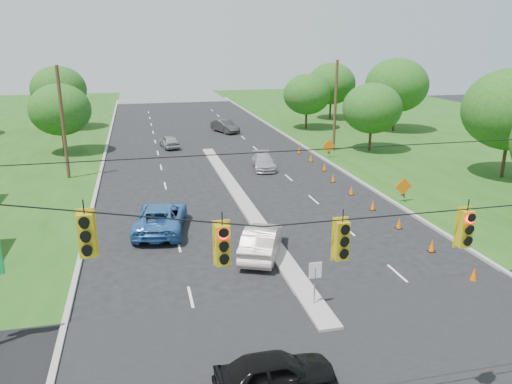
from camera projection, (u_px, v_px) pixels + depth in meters
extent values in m
cube|color=gray|center=(100.00, 177.00, 41.22)|extent=(0.25, 110.00, 0.16)
cube|color=gray|center=(329.00, 163.00, 45.69)|extent=(0.25, 110.00, 0.16)
cube|color=gray|center=(242.00, 201.00, 35.08)|extent=(1.00, 34.00, 0.18)
cylinder|color=gray|center=(315.00, 288.00, 20.87)|extent=(0.06, 0.06, 1.80)
cube|color=white|center=(315.00, 270.00, 20.63)|extent=(0.55, 0.04, 0.70)
cylinder|color=black|center=(418.00, 199.00, 12.57)|extent=(24.00, 0.04, 0.04)
cube|color=yellow|center=(87.00, 235.00, 10.87)|extent=(0.34, 0.24, 1.00)
cube|color=yellow|center=(223.00, 245.00, 11.69)|extent=(0.34, 0.24, 1.00)
cube|color=yellow|center=(342.00, 241.00, 12.41)|extent=(0.34, 0.24, 1.00)
cube|color=yellow|center=(465.00, 229.00, 13.18)|extent=(0.34, 0.24, 1.00)
cylinder|color=#422D1C|center=(63.00, 124.00, 39.37)|extent=(0.28, 0.28, 9.00)
cylinder|color=#422D1C|center=(335.00, 106.00, 49.56)|extent=(0.28, 0.28, 9.00)
cone|color=#FF6000|center=(474.00, 274.00, 23.28)|extent=(0.32, 0.32, 0.70)
cone|color=#FF6000|center=(432.00, 245.00, 26.54)|extent=(0.32, 0.32, 0.70)
cone|color=#FF6000|center=(399.00, 223.00, 29.79)|extent=(0.32, 0.32, 0.70)
cone|color=#FF6000|center=(373.00, 205.00, 33.05)|extent=(0.32, 0.32, 0.70)
cone|color=#FF6000|center=(351.00, 190.00, 36.30)|extent=(0.32, 0.32, 0.70)
cone|color=#FF6000|center=(333.00, 178.00, 39.56)|extent=(0.32, 0.32, 0.70)
cone|color=#FF6000|center=(324.00, 167.00, 42.95)|extent=(0.32, 0.32, 0.70)
cone|color=#FF6000|center=(311.00, 158.00, 46.21)|extent=(0.32, 0.32, 0.70)
cone|color=#FF6000|center=(299.00, 150.00, 49.46)|extent=(0.32, 0.32, 0.70)
cube|color=black|center=(403.00, 195.00, 34.53)|extent=(0.06, 0.58, 0.26)
cube|color=black|center=(403.00, 195.00, 34.53)|extent=(0.06, 0.58, 0.26)
cube|color=orange|center=(404.00, 187.00, 34.35)|extent=(1.27, 0.05, 1.27)
cube|color=black|center=(329.00, 152.00, 47.55)|extent=(0.06, 0.58, 0.26)
cube|color=black|center=(329.00, 152.00, 47.55)|extent=(0.06, 0.58, 0.26)
cube|color=orange|center=(329.00, 146.00, 47.37)|extent=(1.27, 0.05, 1.27)
cylinder|color=black|center=(64.00, 141.00, 49.29)|extent=(0.28, 0.28, 2.52)
ellipsoid|color=#194C14|center=(60.00, 110.00, 48.39)|extent=(5.88, 5.88, 5.04)
cylinder|color=black|center=(62.00, 118.00, 62.75)|extent=(0.28, 0.28, 2.88)
ellipsoid|color=#194C14|center=(59.00, 89.00, 61.72)|extent=(6.72, 6.72, 5.76)
cylinder|color=black|center=(504.00, 159.00, 40.42)|extent=(0.28, 0.28, 3.24)
ellipsoid|color=#194C14|center=(511.00, 109.00, 39.26)|extent=(7.56, 7.56, 6.48)
cylinder|color=black|center=(370.00, 139.00, 50.36)|extent=(0.28, 0.28, 2.52)
ellipsoid|color=#194C14|center=(372.00, 108.00, 49.45)|extent=(5.88, 5.88, 5.04)
cylinder|color=black|center=(394.00, 118.00, 61.33)|extent=(0.28, 0.28, 3.24)
ellipsoid|color=#194C14|center=(397.00, 85.00, 60.17)|extent=(7.56, 7.56, 6.48)
cylinder|color=black|center=(330.00, 109.00, 70.72)|extent=(0.28, 0.28, 2.88)
ellipsoid|color=#194C14|center=(331.00, 84.00, 69.70)|extent=(6.72, 6.72, 5.76)
cylinder|color=black|center=(306.00, 119.00, 62.94)|extent=(0.28, 0.28, 2.52)
ellipsoid|color=#194C14|center=(307.00, 94.00, 62.04)|extent=(5.88, 5.88, 5.04)
imported|color=black|center=(275.00, 373.00, 15.88)|extent=(4.00, 1.70, 1.35)
imported|color=#C4AEA8|center=(262.00, 241.00, 25.98)|extent=(3.49, 5.16, 1.61)
imported|color=#3066AC|center=(161.00, 217.00, 29.38)|extent=(3.72, 6.29, 1.64)
imported|color=#A5A4AC|center=(263.00, 162.00, 43.56)|extent=(2.31, 4.60, 1.28)
imported|color=#929498|center=(169.00, 142.00, 52.07)|extent=(2.09, 4.06, 1.32)
imported|color=#282828|center=(225.00, 126.00, 60.75)|extent=(3.12, 4.83, 1.50)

